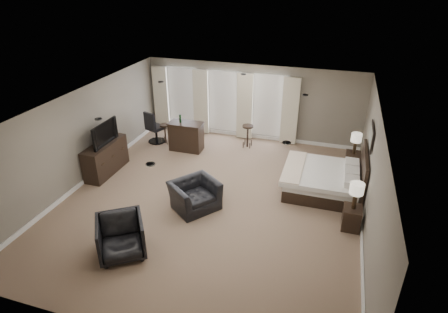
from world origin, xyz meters
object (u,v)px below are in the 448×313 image
(nightstand_near, at_px, (351,218))
(bar_stool_right, at_px, (248,136))
(armchair_near, at_px, (195,191))
(desk_chair, at_px, (156,127))
(lamp_near, at_px, (356,196))
(bar_stool_left, at_px, (165,134))
(bed, at_px, (319,169))
(dresser, at_px, (106,158))
(bar_counter, at_px, (186,136))
(armchair_far, at_px, (121,235))
(nightstand_far, at_px, (352,162))
(lamp_far, at_px, (355,144))
(tv, at_px, (103,141))

(nightstand_near, xyz_separation_m, bar_stool_right, (-3.38, 3.57, 0.12))
(armchair_near, distance_m, desk_chair, 4.28)
(lamp_near, relative_size, bar_stool_left, 0.95)
(bed, relative_size, dresser, 1.24)
(bar_counter, bearing_deg, lamp_near, -27.52)
(armchair_near, bearing_deg, bar_counter, 63.62)
(armchair_far, bearing_deg, dresser, 93.37)
(bed, height_order, dresser, bed)
(nightstand_far, height_order, armchair_far, armchair_far)
(dresser, distance_m, armchair_near, 3.28)
(nightstand_near, height_order, desk_chair, desk_chair)
(lamp_near, height_order, desk_chair, lamp_near)
(bar_counter, relative_size, desk_chair, 0.97)
(lamp_near, distance_m, bar_stool_right, 4.94)
(lamp_far, height_order, dresser, lamp_far)
(armchair_far, xyz_separation_m, bar_counter, (-0.66, 5.12, 0.00))
(bed, relative_size, bar_stool_left, 2.90)
(bed, relative_size, desk_chair, 1.76)
(nightstand_far, height_order, lamp_near, lamp_near)
(bar_stool_left, bearing_deg, bed, -16.49)
(nightstand_far, xyz_separation_m, tv, (-6.92, -2.29, 0.73))
(bed, relative_size, armchair_far, 2.08)
(nightstand_far, relative_size, bar_stool_left, 0.81)
(dresser, height_order, bar_stool_right, dresser)
(dresser, bearing_deg, nightstand_near, -5.06)
(armchair_near, height_order, bar_stool_left, armchair_near)
(lamp_near, height_order, bar_counter, lamp_near)
(desk_chair, bearing_deg, armchair_far, 130.45)
(dresser, bearing_deg, bar_stool_left, 72.31)
(bar_stool_right, distance_m, desk_chair, 3.16)
(nightstand_near, height_order, nightstand_far, nightstand_far)
(tv, height_order, armchair_far, tv)
(bed, height_order, armchair_far, bed)
(dresser, bearing_deg, desk_chair, 79.71)
(bar_counter, height_order, desk_chair, desk_chair)
(bar_stool_left, bearing_deg, bar_counter, -16.72)
(armchair_far, bearing_deg, nightstand_far, 14.58)
(armchair_far, relative_size, desk_chair, 0.85)
(bar_stool_right, bearing_deg, bed, -40.33)
(lamp_near, bearing_deg, tv, 174.94)
(lamp_far, bearing_deg, tv, -161.71)
(lamp_far, xyz_separation_m, dresser, (-6.92, -2.29, -0.41))
(lamp_near, distance_m, dresser, 6.96)
(bed, distance_m, nightstand_far, 1.74)
(bar_stool_right, bearing_deg, desk_chair, -169.60)
(bar_counter, bearing_deg, bed, -16.45)
(bed, xyz_separation_m, armchair_far, (-3.71, -3.83, -0.15))
(lamp_near, distance_m, armchair_far, 5.20)
(dresser, bearing_deg, bar_counter, 51.99)
(armchair_far, height_order, bar_counter, bar_counter)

